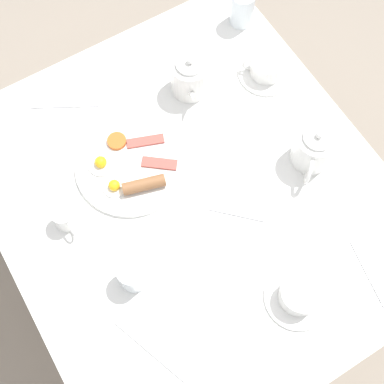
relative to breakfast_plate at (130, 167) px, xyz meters
name	(u,v)px	position (x,y,z in m)	size (l,w,h in m)	color
ground_plane	(192,267)	(0.14, 0.10, -0.71)	(8.00, 8.00, 0.00)	gray
table	(192,205)	(0.14, 0.10, -0.08)	(1.07, 0.93, 0.70)	white
breakfast_plate	(130,167)	(0.00, 0.00, 0.00)	(0.28, 0.28, 0.04)	white
teapot_near	(313,148)	(0.21, 0.41, 0.04)	(0.14, 0.15, 0.13)	white
teapot_far	(190,76)	(-0.13, 0.25, 0.04)	(0.18, 0.10, 0.13)	white
teacup_with_saucer_left	(299,295)	(0.49, 0.17, 0.02)	(0.15, 0.15, 0.06)	white
teacup_with_saucer_right	(267,68)	(-0.06, 0.46, 0.02)	(0.15, 0.15, 0.06)	white
water_glass_tall	(133,275)	(0.26, -0.13, 0.03)	(0.07, 0.07, 0.08)	white
water_glass_short	(242,8)	(-0.25, 0.50, 0.04)	(0.07, 0.07, 0.10)	white
creamer_jug	(65,217)	(0.05, -0.20, 0.02)	(0.08, 0.06, 0.07)	white
fork_by_plate	(65,105)	(-0.25, -0.06, -0.01)	(0.10, 0.16, 0.00)	silver
knife_by_plate	(152,351)	(0.42, -0.17, -0.01)	(0.20, 0.09, 0.00)	silver
spoon_for_tea	(238,214)	(0.25, 0.17, -0.01)	(0.11, 0.11, 0.00)	silver
fork_spare	(369,273)	(0.53, 0.35, -0.01)	(0.17, 0.05, 0.00)	silver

